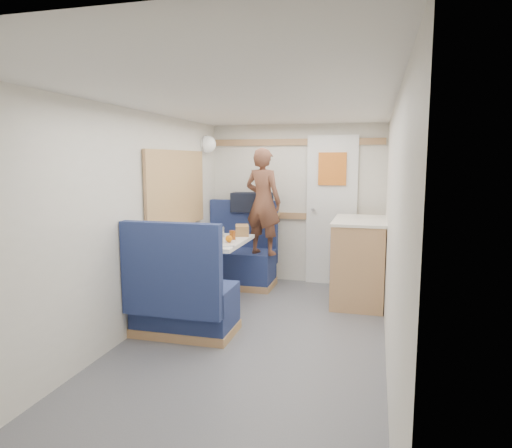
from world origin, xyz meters
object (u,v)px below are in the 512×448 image
(dinette_table, at_px, (215,254))
(dome_light, at_px, (208,144))
(salt_grinder, at_px, (204,235))
(duffel_bag, at_px, (252,202))
(bench_near, at_px, (183,303))
(bread_loaf, at_px, (242,230))
(person, at_px, (263,202))
(wine_glass, at_px, (214,229))
(pepper_grinder, at_px, (213,236))
(bench_far, at_px, (239,261))
(tumbler_left, at_px, (201,237))
(tumbler_mid, at_px, (221,231))
(cheese_block, at_px, (210,239))
(beer_glass, at_px, (233,235))
(orange_fruit, at_px, (229,239))
(galley_counter, at_px, (358,260))
(tray, at_px, (223,243))

(dinette_table, distance_m, dome_light, 1.51)
(salt_grinder, bearing_deg, duffel_bag, 79.65)
(bench_near, relative_size, bread_loaf, 3.95)
(person, height_order, salt_grinder, person)
(person, bearing_deg, dome_light, 4.18)
(wine_glass, bearing_deg, person, 62.44)
(pepper_grinder, bearing_deg, wine_glass, 100.50)
(dinette_table, distance_m, pepper_grinder, 0.21)
(bench_near, bearing_deg, bench_far, 90.00)
(duffel_bag, relative_size, tumbler_left, 4.33)
(dinette_table, height_order, bread_loaf, bread_loaf)
(duffel_bag, bearing_deg, tumbler_mid, -98.73)
(cheese_block, relative_size, salt_grinder, 1.04)
(tumbler_mid, bearing_deg, dome_light, 121.15)
(dome_light, bearing_deg, duffel_bag, 28.93)
(dinette_table, distance_m, beer_glass, 0.28)
(cheese_block, bearing_deg, wine_glass, 96.59)
(dinette_table, relative_size, orange_fruit, 12.77)
(dome_light, xyz_separation_m, bread_loaf, (0.58, -0.48, -0.97))
(galley_counter, height_order, tumbler_left, galley_counter)
(wine_glass, bearing_deg, pepper_grinder, -79.50)
(duffel_bag, bearing_deg, salt_grinder, -102.35)
(cheese_block, xyz_separation_m, tumbler_mid, (-0.01, 0.37, 0.02))
(tumbler_mid, bearing_deg, beer_glass, -43.95)
(cheese_block, bearing_deg, dinette_table, 92.11)
(bench_far, xyz_separation_m, cheese_block, (0.01, -1.02, 0.46))
(person, bearing_deg, tumbler_left, 79.75)
(galley_counter, bearing_deg, tumbler_left, -154.94)
(bench_near, relative_size, person, 0.84)
(dinette_table, xyz_separation_m, cheese_block, (0.01, -0.16, 0.19))
(orange_fruit, bearing_deg, pepper_grinder, 145.69)
(beer_glass, height_order, salt_grinder, beer_glass)
(dome_light, bearing_deg, galley_counter, -9.18)
(bench_near, relative_size, tray, 3.38)
(duffel_bag, relative_size, wine_glass, 3.04)
(pepper_grinder, bearing_deg, tumbler_left, -119.52)
(tumbler_mid, xyz_separation_m, salt_grinder, (-0.10, -0.25, -0.01))
(tumbler_left, relative_size, pepper_grinder, 1.15)
(orange_fruit, bearing_deg, salt_grinder, 155.15)
(cheese_block, distance_m, beer_glass, 0.26)
(dome_light, relative_size, pepper_grinder, 1.96)
(dome_light, distance_m, pepper_grinder, 1.37)
(tumbler_mid, bearing_deg, tray, -68.17)
(cheese_block, height_order, pepper_grinder, pepper_grinder)
(beer_glass, bearing_deg, tray, -93.97)
(orange_fruit, relative_size, wine_glass, 0.43)
(tray, xyz_separation_m, salt_grinder, (-0.28, 0.18, 0.04))
(duffel_bag, bearing_deg, galley_counter, -24.60)
(cheese_block, xyz_separation_m, pepper_grinder, (-0.01, 0.12, 0.01))
(galley_counter, distance_m, tray, 1.53)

